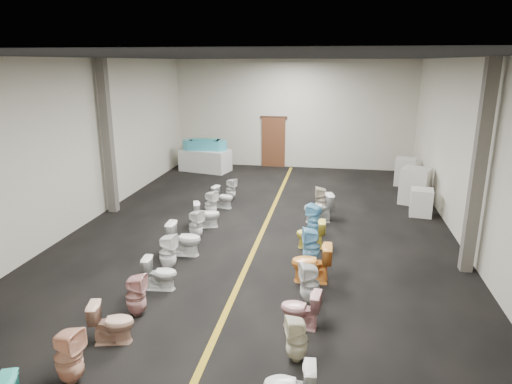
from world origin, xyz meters
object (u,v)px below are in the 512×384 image
Objects in this scene: toilet_left_8 at (207,214)px; toilet_right_9 at (318,208)px; toilet_right_3 at (300,309)px; appliance_crate_b at (415,186)px; toilet_right_5 at (311,263)px; toilet_right_7 at (311,234)px; toilet_left_3 at (136,295)px; appliance_crate_a at (421,202)px; toilet_left_4 at (160,273)px; toilet_left_9 at (211,204)px; appliance_crate_d at (405,172)px; toilet_left_6 at (184,239)px; toilet_left_1 at (69,356)px; toilet_left_7 at (196,225)px; toilet_left_2 at (112,322)px; toilet_left_11 at (231,189)px; toilet_right_6 at (311,246)px; display_table at (205,160)px; toilet_right_4 at (310,284)px; toilet_right_10 at (321,200)px; toilet_right_8 at (315,220)px; bathtub at (205,145)px; toilet_right_2 at (297,339)px; appliance_crate_c at (411,185)px; toilet_left_5 at (168,252)px.

toilet_right_9 is (3.00, 0.93, 0.05)m from toilet_left_8.
appliance_crate_b is at bearing 165.60° from toilet_right_3.
toilet_right_5 is 1.17× the size of toilet_right_7.
toilet_left_3 is 4.62m from toilet_left_8.
toilet_left_4 is at bearing -136.13° from appliance_crate_a.
toilet_left_9 is 0.94× the size of toilet_right_5.
appliance_crate_d reaches higher than toilet_left_6.
appliance_crate_d is at bearing -19.22° from toilet_left_1.
toilet_left_4 is 2.68m from toilet_left_7.
toilet_left_11 is at bearing -14.80° from toilet_left_2.
toilet_right_6 is (2.89, -4.52, 0.07)m from toilet_left_11.
display_table is 12.08m from toilet_left_2.
toilet_left_6 is 3.50m from toilet_right_4.
toilet_right_7 is at bearing 164.90° from toilet_right_4.
appliance_crate_b is 1.15× the size of appliance_crate_d.
toilet_left_4 is at bearing -70.85° from toilet_right_6.
toilet_right_6 is 1.03× the size of toilet_right_9.
toilet_left_9 is 0.96× the size of toilet_right_10.
toilet_left_1 reaches higher than toilet_left_3.
toilet_right_6 is at bearing -111.80° from appliance_crate_d.
toilet_left_7 is at bearing -132.58° from appliance_crate_d.
toilet_left_7 is at bearing -72.14° from toilet_right_9.
toilet_right_8 is at bearing -37.58° from toilet_left_3.
toilet_left_1 is at bearing -45.61° from toilet_right_6.
bathtub is 2.54× the size of toilet_right_2.
toilet_right_10 is (-2.91, -2.35, 0.02)m from appliance_crate_c.
toilet_right_9 reaches higher than toilet_right_4.
toilet_left_8 is (1.91, -6.48, -0.71)m from bathtub.
toilet_left_1 reaches higher than toilet_left_5.
toilet_left_3 is 0.97× the size of toilet_right_10.
toilet_left_1 is at bearing -87.92° from toilet_right_2.
appliance_crate_d is 8.08m from toilet_right_6.
toilet_left_3 is at bearing -30.08° from toilet_right_10.
appliance_crate_c is 6.71m from toilet_right_6.
toilet_left_2 is 7.82m from toilet_right_10.
display_table is 2.41× the size of toilet_right_9.
display_table reaches higher than toilet_right_7.
toilet_right_10 is at bearing -127.11° from appliance_crate_d.
toilet_right_9 is at bearing 178.43° from toilet_right_5.
toilet_right_7 is at bearing -115.06° from appliance_crate_d.
toilet_right_7 is (-3.07, -3.03, -0.05)m from appliance_crate_a.
toilet_left_8 is (0.03, 0.93, -0.03)m from toilet_left_7.
toilet_right_8 reaches higher than toilet_right_10.
toilet_right_10 is (3.05, 3.65, 0.00)m from toilet_left_6.
toilet_right_6 is (0.03, 2.59, 0.08)m from toilet_right_3.
toilet_left_7 is at bearing 2.01° from toilet_left_5.
toilet_left_9 is (-6.09, -3.22, 0.00)m from appliance_crate_c.
toilet_left_2 is at bearing -39.09° from toilet_right_9.
toilet_left_9 reaches higher than toilet_right_2.
toilet_left_8 is at bearing 6.31° from toilet_left_1.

